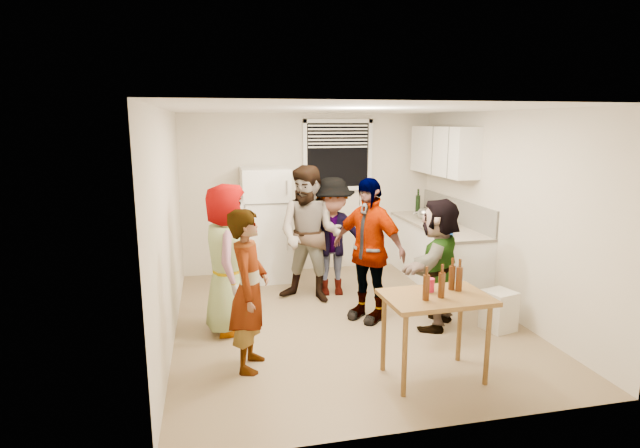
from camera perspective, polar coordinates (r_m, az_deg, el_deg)
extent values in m
cube|color=white|center=(7.56, -6.22, -0.04)|extent=(0.70, 0.70, 1.70)
cube|color=white|center=(7.63, 13.13, -3.41)|extent=(0.60, 2.20, 0.86)
cube|color=#C1B49F|center=(7.53, 13.29, -0.10)|extent=(0.64, 2.22, 0.04)
cube|color=#A7A499|center=(7.62, 15.29, 1.47)|extent=(0.03, 2.20, 0.36)
cube|color=white|center=(7.63, 13.90, 8.14)|extent=(0.34, 1.60, 0.70)
cylinder|color=white|center=(7.26, 14.16, -0.41)|extent=(0.11, 0.11, 0.24)
cylinder|color=black|center=(8.31, 11.07, 1.21)|extent=(0.08, 0.08, 0.30)
cylinder|color=#47230C|center=(7.09, 14.11, -0.68)|extent=(0.06, 0.06, 0.22)
cylinder|color=blue|center=(6.72, 14.56, -1.37)|extent=(0.10, 0.10, 0.13)
cube|color=#D9BB52|center=(7.79, 14.14, 0.89)|extent=(0.02, 0.16, 0.13)
cube|color=beige|center=(6.18, 19.77, -9.11)|extent=(0.38, 0.38, 0.46)
cylinder|color=#47230C|center=(4.90, 14.77, -7.25)|extent=(0.06, 0.06, 0.23)
cylinder|color=#BC193D|center=(4.81, 12.35, -7.52)|extent=(0.09, 0.09, 0.12)
imported|color=gray|center=(5.98, -10.21, -11.84)|extent=(1.75, 0.94, 0.54)
imported|color=#141933|center=(5.15, -7.85, -15.81)|extent=(1.67, 0.97, 0.38)
imported|color=brown|center=(6.82, -1.13, -8.68)|extent=(1.67, 2.01, 0.69)
imported|color=#434348|center=(7.07, 1.37, -7.95)|extent=(1.28, 1.77, 0.61)
imported|color=black|center=(6.25, 5.34, -10.66)|extent=(2.00, 1.85, 0.42)
imported|color=#CB7F42|center=(6.17, 13.05, -11.23)|extent=(2.08, 2.06, 0.45)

